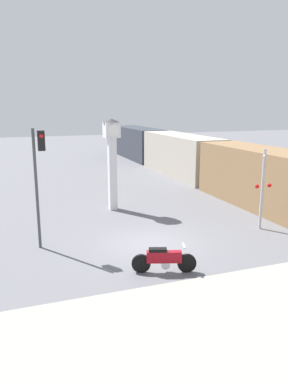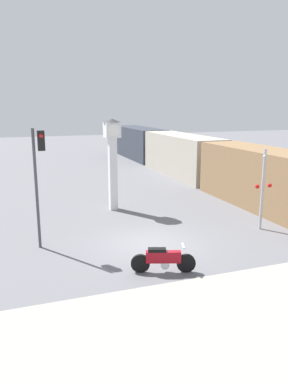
{
  "view_description": "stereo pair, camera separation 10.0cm",
  "coord_description": "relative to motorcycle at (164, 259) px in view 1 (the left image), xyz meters",
  "views": [
    {
      "loc": [
        -5.48,
        -14.28,
        5.87
      ],
      "look_at": [
        0.3,
        1.59,
        1.93
      ],
      "focal_mm": 35.0,
      "sensor_mm": 36.0,
      "label": 1
    },
    {
      "loc": [
        -5.39,
        -14.31,
        5.87
      ],
      "look_at": [
        0.3,
        1.59,
        1.93
      ],
      "focal_mm": 35.0,
      "sensor_mm": 36.0,
      "label": 2
    }
  ],
  "objects": [
    {
      "name": "motorcycle",
      "position": [
        0.0,
        0.0,
        0.0
      ],
      "size": [
        2.24,
        0.9,
        1.03
      ],
      "rotation": [
        0.0,
        0.0,
        -0.33
      ],
      "color": "black",
      "rests_on": "ground_plane"
    },
    {
      "name": "traffic_light",
      "position": [
        -3.83,
        3.99,
        2.89
      ],
      "size": [
        0.5,
        0.35,
        4.98
      ],
      "color": "#47474C",
      "rests_on": "ground_plane"
    },
    {
      "name": "ground_plane",
      "position": [
        0.56,
        2.82,
        -0.49
      ],
      "size": [
        120.0,
        120.0,
        0.0
      ],
      "primitive_type": "plane",
      "color": "slate"
    },
    {
      "name": "clock_tower",
      "position": [
        0.52,
        8.72,
        2.86
      ],
      "size": [
        0.99,
        0.99,
        5.14
      ],
      "color": "white",
      "rests_on": "ground_plane"
    },
    {
      "name": "freight_train",
      "position": [
        8.94,
        17.38,
        1.21
      ],
      "size": [
        2.8,
        33.4,
        3.4
      ],
      "color": "olive",
      "rests_on": "ground_plane"
    },
    {
      "name": "railroad_crossing_signal",
      "position": [
        6.29,
        2.89,
        1.63
      ],
      "size": [
        0.9,
        0.82,
        3.89
      ],
      "color": "#B7B7BC",
      "rests_on": "ground_plane"
    },
    {
      "name": "sidewalk_strip",
      "position": [
        0.56,
        -4.0,
        -0.44
      ],
      "size": [
        36.0,
        6.0,
        0.1
      ],
      "color": "#9E998E",
      "rests_on": "ground_plane"
    }
  ]
}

